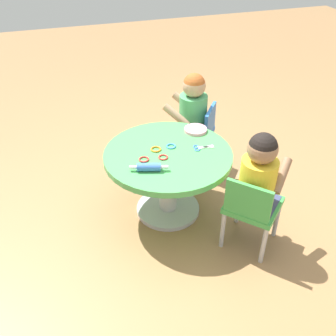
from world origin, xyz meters
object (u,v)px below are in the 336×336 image
at_px(craft_scissors, 201,148).
at_px(child_chair_right, 196,133).
at_px(craft_table, 168,169).
at_px(child_chair_left, 251,207).
at_px(rolling_pin, 149,167).
at_px(seated_child_left, 259,173).
at_px(seated_child_right, 193,106).

bearing_deg(craft_scissors, child_chair_right, -19.05).
bearing_deg(craft_table, child_chair_left, -141.05).
xyz_separation_m(child_chair_right, rolling_pin, (-0.61, 0.55, 0.20)).
height_order(child_chair_left, seated_child_left, seated_child_left).
height_order(rolling_pin, craft_scissors, rolling_pin).
relative_size(seated_child_right, craft_scissors, 3.69).
bearing_deg(craft_table, seated_child_left, -137.19).
relative_size(seated_child_left, craft_scissors, 3.69).
height_order(craft_table, seated_child_left, seated_child_left).
bearing_deg(rolling_pin, craft_scissors, -70.08).
relative_size(seated_child_left, child_chair_right, 0.95).
bearing_deg(rolling_pin, craft_table, -47.53).
xyz_separation_m(craft_table, rolling_pin, (-0.16, 0.17, 0.15)).
height_order(craft_table, seated_child_right, seated_child_right).
relative_size(craft_table, seated_child_right, 1.62).
distance_m(child_chair_left, seated_child_right, 0.97).
xyz_separation_m(child_chair_left, craft_scissors, (0.45, 0.16, 0.18)).
height_order(child_chair_left, craft_scissors, child_chair_left).
bearing_deg(craft_table, rolling_pin, 132.47).
bearing_deg(child_chair_left, craft_scissors, 19.23).
height_order(child_chair_left, child_chair_right, same).
bearing_deg(seated_child_left, child_chair_left, 132.31).
bearing_deg(craft_table, craft_scissors, -93.91).
distance_m(seated_child_left, rolling_pin, 0.64).
bearing_deg(craft_scissors, rolling_pin, 109.92).
bearing_deg(seated_child_right, child_chair_right, -126.45).
height_order(seated_child_left, seated_child_right, same).
distance_m(craft_table, craft_scissors, 0.25).
height_order(craft_table, child_chair_right, child_chair_right).
bearing_deg(craft_scissors, seated_child_right, -14.79).
bearing_deg(child_chair_left, rolling_pin, 60.52).
xyz_separation_m(craft_table, seated_child_right, (0.48, -0.35, 0.17)).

